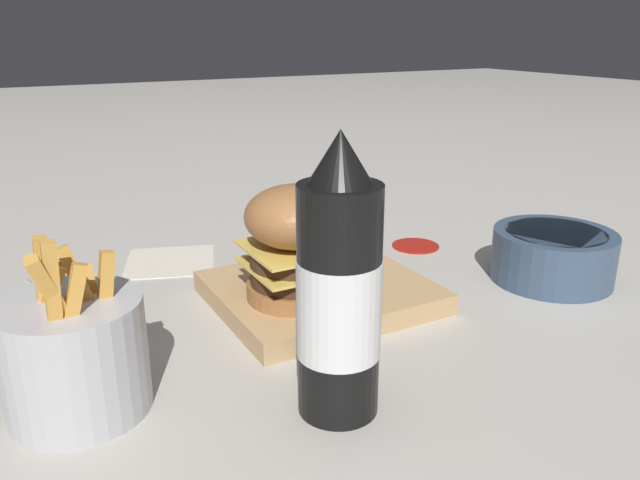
% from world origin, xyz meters
% --- Properties ---
extents(ground_plane, '(6.00, 6.00, 0.00)m').
position_xyz_m(ground_plane, '(0.00, 0.00, 0.00)').
color(ground_plane, '#B7B2A8').
extents(serving_board, '(0.22, 0.20, 0.02)m').
position_xyz_m(serving_board, '(-0.03, 0.01, 0.01)').
color(serving_board, tan).
rests_on(serving_board, ground_plane).
extents(burger, '(0.10, 0.10, 0.12)m').
position_xyz_m(burger, '(-0.07, -0.01, 0.08)').
color(burger, '#9E6638').
rests_on(burger, serving_board).
extents(ketchup_bottle, '(0.07, 0.07, 0.22)m').
position_xyz_m(ketchup_bottle, '(-0.12, -0.18, 0.10)').
color(ketchup_bottle, black).
rests_on(ketchup_bottle, ground_plane).
extents(fries_basket, '(0.11, 0.11, 0.15)m').
position_xyz_m(fries_basket, '(-0.30, -0.08, 0.05)').
color(fries_basket, '#B7B7BC').
rests_on(fries_basket, ground_plane).
extents(side_bowl, '(0.14, 0.14, 0.06)m').
position_xyz_m(side_bowl, '(0.25, -0.07, 0.03)').
color(side_bowl, '#384C66').
rests_on(side_bowl, ground_plane).
extents(spoon, '(0.05, 0.17, 0.01)m').
position_xyz_m(spoon, '(-0.29, 0.10, 0.01)').
color(spoon, '#B2B2B7').
rests_on(spoon, ground_plane).
extents(ketchup_puddle, '(0.07, 0.07, 0.00)m').
position_xyz_m(ketchup_puddle, '(0.18, 0.11, 0.00)').
color(ketchup_puddle, '#B21E14').
rests_on(ketchup_puddle, ground_plane).
extents(parchment_square, '(0.14, 0.14, 0.00)m').
position_xyz_m(parchment_square, '(-0.14, 0.21, 0.00)').
color(parchment_square, beige).
rests_on(parchment_square, ground_plane).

